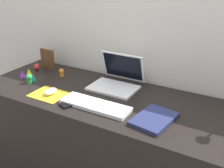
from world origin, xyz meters
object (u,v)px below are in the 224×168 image
at_px(toy_figurine_red, 37,67).
at_px(toy_figurine_green, 29,78).
at_px(cell_phone, 71,103).
at_px(notebook_pad, 154,119).
at_px(toy_figurine_teal, 33,77).
at_px(toy_figurine_purple, 22,74).
at_px(toy_figurine_yellow, 29,72).
at_px(toy_figurine_orange, 62,72).
at_px(picture_frame, 48,59).
at_px(keyboard, 95,105).
at_px(mouse, 51,91).
at_px(laptop, 118,78).

bearing_deg(toy_figurine_red, toy_figurine_green, -57.37).
relative_size(cell_phone, notebook_pad, 0.53).
bearing_deg(cell_phone, toy_figurine_teal, -177.70).
distance_m(cell_phone, toy_figurine_green, 0.44).
xyz_separation_m(notebook_pad, toy_figurine_purple, (-1.02, 0.09, 0.01)).
xyz_separation_m(toy_figurine_yellow, toy_figurine_orange, (0.20, 0.11, 0.00)).
relative_size(toy_figurine_purple, toy_figurine_yellow, 0.86).
distance_m(notebook_pad, picture_frame, 1.03).
bearing_deg(cell_phone, toy_figurine_orange, 156.47).
relative_size(notebook_pad, toy_figurine_green, 3.75).
xyz_separation_m(cell_phone, toy_figurine_green, (-0.42, 0.10, 0.03)).
distance_m(notebook_pad, toy_figurine_teal, 0.91).
bearing_deg(keyboard, toy_figurine_orange, 149.82).
bearing_deg(toy_figurine_orange, toy_figurine_purple, -146.83).
distance_m(keyboard, mouse, 0.32).
relative_size(keyboard, notebook_pad, 1.71).
xyz_separation_m(laptop, toy_figurine_orange, (-0.42, -0.05, -0.02)).
relative_size(cell_phone, toy_figurine_yellow, 2.34).
distance_m(toy_figurine_green, toy_figurine_teal, 0.05).
height_order(cell_phone, toy_figurine_teal, toy_figurine_teal).
height_order(cell_phone, picture_frame, picture_frame).
bearing_deg(cell_phone, laptop, 93.30).
height_order(mouse, cell_phone, mouse).
distance_m(laptop, toy_figurine_red, 0.67).
height_order(keyboard, picture_frame, picture_frame).
bearing_deg(toy_figurine_purple, toy_figurine_orange, 33.17).
xyz_separation_m(laptop, mouse, (-0.29, -0.32, -0.03)).
bearing_deg(laptop, toy_figurine_green, -154.39).
distance_m(laptop, toy_figurine_purple, 0.69).
distance_m(toy_figurine_purple, toy_figurine_orange, 0.28).
height_order(laptop, toy_figurine_red, laptop).
distance_m(toy_figurine_red, toy_figurine_yellow, 0.12).
relative_size(laptop, cell_phone, 2.34).
bearing_deg(mouse, toy_figurine_teal, 157.29).
relative_size(notebook_pad, toy_figurine_red, 4.94).
relative_size(cell_phone, toy_figurine_green, 2.00).
distance_m(mouse, cell_phone, 0.19).
bearing_deg(picture_frame, notebook_pad, -17.52).
bearing_deg(toy_figurine_teal, toy_figurine_red, 126.56).
bearing_deg(cell_phone, toy_figurine_red, 171.44).
bearing_deg(toy_figurine_orange, mouse, -63.70).
distance_m(laptop, toy_figurine_green, 0.59).
height_order(toy_figurine_purple, toy_figurine_teal, same).
relative_size(mouse, toy_figurine_green, 1.50).
height_order(laptop, picture_frame, laptop).
height_order(laptop, cell_phone, laptop).
distance_m(mouse, toy_figurine_green, 0.25).
bearing_deg(toy_figurine_orange, laptop, 6.92).
relative_size(keyboard, toy_figurine_orange, 7.33).
height_order(mouse, toy_figurine_orange, toy_figurine_orange).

